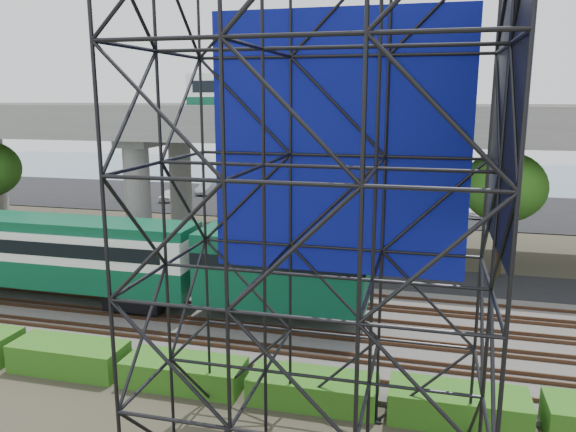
# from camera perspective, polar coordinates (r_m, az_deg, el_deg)

# --- Properties ---
(ground) EXTENTS (140.00, 140.00, 0.00)m
(ground) POSITION_cam_1_polar(r_m,az_deg,el_deg) (26.64, -8.54, -12.03)
(ground) COLOR #474233
(ground) RESTS_ON ground
(ballast_bed) EXTENTS (90.00, 12.00, 0.20)m
(ballast_bed) POSITION_cam_1_polar(r_m,az_deg,el_deg) (28.31, -6.97, -10.28)
(ballast_bed) COLOR slate
(ballast_bed) RESTS_ON ground
(service_road) EXTENTS (90.00, 5.00, 0.08)m
(service_road) POSITION_cam_1_polar(r_m,az_deg,el_deg) (35.90, -2.08, -5.43)
(service_road) COLOR black
(service_road) RESTS_ON ground
(parking_lot) EXTENTS (90.00, 18.00, 0.08)m
(parking_lot) POSITION_cam_1_polar(r_m,az_deg,el_deg) (58.19, 4.39, 1.31)
(parking_lot) COLOR black
(parking_lot) RESTS_ON ground
(harbor_water) EXTENTS (140.00, 40.00, 0.03)m
(harbor_water) POSITION_cam_1_polar(r_m,az_deg,el_deg) (79.70, 7.11, 4.13)
(harbor_water) COLOR slate
(harbor_water) RESTS_ON ground
(rail_tracks) EXTENTS (90.00, 9.52, 0.16)m
(rail_tracks) POSITION_cam_1_polar(r_m,az_deg,el_deg) (28.24, -6.98, -9.94)
(rail_tracks) COLOR #472D1E
(rail_tracks) RESTS_ON ballast_bed
(commuter_train) EXTENTS (29.30, 3.06, 4.30)m
(commuter_train) POSITION_cam_1_polar(r_m,az_deg,el_deg) (31.50, -22.03, -3.44)
(commuter_train) COLOR black
(commuter_train) RESTS_ON rail_tracks
(overpass) EXTENTS (80.00, 12.00, 12.40)m
(overpass) POSITION_cam_1_polar(r_m,az_deg,el_deg) (39.67, -0.04, 8.27)
(overpass) COLOR #9E9B93
(overpass) RESTS_ON ground
(scaffold_tower) EXTENTS (9.36, 6.36, 15.00)m
(scaffold_tower) POSITION_cam_1_polar(r_m,az_deg,el_deg) (15.03, 3.10, -0.75)
(scaffold_tower) COLOR black
(scaffold_tower) RESTS_ON ground
(hedge_strip) EXTENTS (34.60, 1.80, 1.20)m
(hedge_strip) POSITION_cam_1_polar(r_m,az_deg,el_deg) (22.49, -10.48, -15.27)
(hedge_strip) COLOR #2C5C15
(hedge_strip) RESTS_ON ground
(trees) EXTENTS (40.94, 16.94, 7.69)m
(trees) POSITION_cam_1_polar(r_m,az_deg,el_deg) (41.44, -6.17, 4.69)
(trees) COLOR #382314
(trees) RESTS_ON ground
(suv) EXTENTS (4.46, 2.15, 1.23)m
(suv) POSITION_cam_1_polar(r_m,az_deg,el_deg) (37.68, -12.18, -3.83)
(suv) COLOR black
(suv) RESTS_ON service_road
(parked_cars) EXTENTS (36.97, 9.28, 1.28)m
(parked_cars) POSITION_cam_1_polar(r_m,az_deg,el_deg) (57.47, 5.44, 1.80)
(parked_cars) COLOR white
(parked_cars) RESTS_ON parking_lot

